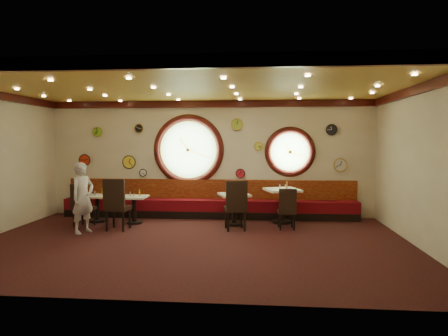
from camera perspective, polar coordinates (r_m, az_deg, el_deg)
floor at (r=8.40m, az=-4.54°, el=-10.62°), size 9.00×6.00×0.00m
ceiling at (r=8.20m, az=-4.67°, el=11.56°), size 9.00×6.00×0.02m
wall_back at (r=11.11m, az=-2.01°, el=1.32°), size 9.00×0.02×3.20m
wall_front at (r=5.22m, az=-10.12°, el=-1.76°), size 9.00×0.02×3.20m
wall_right at (r=8.62m, az=26.36°, el=0.13°), size 0.02×6.00×3.20m
molding_back at (r=11.09m, az=-2.06°, el=9.12°), size 9.00×0.10×0.18m
molding_front at (r=5.34m, az=-10.19°, el=14.64°), size 9.00×0.10×0.18m
molding_right at (r=8.65m, az=26.36°, el=10.17°), size 0.10×6.00×0.18m
banquette_base at (r=11.01m, az=-2.17°, el=-6.57°), size 8.00×0.55×0.20m
banquette_seat at (r=10.96m, az=-2.18°, el=-5.29°), size 8.00×0.55×0.30m
banquette_back at (r=11.12m, az=-2.04°, el=-3.07°), size 8.00×0.10×0.55m
porthole_left_glass at (r=11.19m, az=-5.07°, el=2.61°), size 1.66×0.02×1.66m
porthole_left_frame at (r=11.17m, az=-5.09°, el=2.61°), size 1.98×0.18×1.98m
porthole_left_ring at (r=11.14m, az=-5.11°, el=2.60°), size 1.61×0.03×1.61m
porthole_right_glass at (r=11.05m, az=9.39°, el=2.29°), size 1.10×0.02×1.10m
porthole_right_frame at (r=11.03m, az=9.40°, el=2.29°), size 1.38×0.18×1.38m
porthole_right_ring at (r=11.00m, az=9.41°, el=2.29°), size 1.09×0.03×1.09m
wall_clock_0 at (r=10.98m, az=4.98°, el=3.10°), size 0.22×0.03×0.22m
wall_clock_1 at (r=11.48m, az=-12.05°, el=5.57°), size 0.24×0.03×0.24m
wall_clock_2 at (r=11.03m, az=2.35°, el=-0.78°), size 0.24×0.03×0.24m
wall_clock_3 at (r=11.15m, az=15.11°, el=5.31°), size 0.28×0.03×0.28m
wall_clock_4 at (r=11.00m, az=1.85°, el=6.24°), size 0.30×0.03×0.30m
wall_clock_5 at (r=12.06m, az=-19.27°, el=1.07°), size 0.32×0.03×0.32m
wall_clock_6 at (r=11.21m, az=16.28°, el=0.42°), size 0.34×0.03×0.34m
wall_clock_7 at (r=11.59m, az=-13.40°, el=0.83°), size 0.36×0.03×0.36m
wall_clock_8 at (r=11.89m, az=-17.60°, el=4.93°), size 0.26×0.03×0.26m
wall_clock_9 at (r=11.49m, az=-11.48°, el=-0.67°), size 0.20×0.03×0.20m
table_a at (r=10.89m, az=-17.68°, el=-5.06°), size 0.64×0.64×0.70m
table_b at (r=10.42m, az=-12.72°, el=-5.36°), size 0.65×0.65×0.70m
table_c at (r=10.00m, az=1.46°, el=-5.33°), size 0.91×0.91×0.79m
table_d at (r=10.33m, az=8.30°, el=-4.75°), size 1.00×1.00×0.88m
chair_a at (r=10.33m, az=-19.71°, el=-4.67°), size 0.53×0.53×0.65m
chair_b at (r=9.66m, az=-15.17°, el=-4.58°), size 0.54×0.54×0.76m
chair_c at (r=9.33m, az=1.71°, el=-4.89°), size 0.60×0.60×0.73m
chair_d at (r=9.57m, az=9.01°, el=-5.38°), size 0.44×0.44×0.61m
condiment_a_salt at (r=10.94m, az=-17.99°, el=-3.40°), size 0.03×0.03×0.10m
condiment_b_salt at (r=10.42m, az=-13.22°, el=-3.62°), size 0.04×0.04×0.11m
condiment_c_salt at (r=10.01m, az=1.11°, el=-3.34°), size 0.04×0.04×0.11m
condiment_d_salt at (r=10.40m, az=7.98°, el=-2.59°), size 0.04×0.04×0.10m
condiment_a_pepper at (r=10.79m, az=-17.90°, el=-3.47°), size 0.04×0.04×0.11m
condiment_b_pepper at (r=10.29m, az=-12.75°, el=-3.77°), size 0.03×0.03×0.09m
condiment_c_pepper at (r=9.96m, az=1.67°, el=-3.38°), size 0.04×0.04×0.10m
condiment_d_pepper at (r=10.29m, az=8.76°, el=-2.64°), size 0.04×0.04×0.11m
condiment_a_bottle at (r=10.91m, az=-16.95°, el=-3.18°), size 0.06×0.06×0.18m
condiment_b_bottle at (r=10.42m, az=-11.96°, el=-3.45°), size 0.05×0.05×0.16m
condiment_c_bottle at (r=9.99m, az=2.10°, el=-3.24°), size 0.04×0.04×0.14m
condiment_d_bottle at (r=10.40m, az=8.97°, el=-2.39°), size 0.06×0.06×0.18m
waiter at (r=9.66m, az=-19.52°, el=-4.02°), size 0.60×0.70×1.62m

